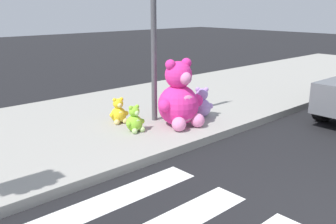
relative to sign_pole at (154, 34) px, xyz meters
The scene contains 7 objects.
sidewalk 2.19m from the sign_pole, 141.29° to the left, with size 28.00×4.40×0.15m, color #9E9B93.
sign_pole is the anchor object (origin of this frame).
plush_pink_large 1.33m from the sign_pole, 78.26° to the right, with size 0.98×0.89×1.28m.
plush_yellow 1.66m from the sign_pole, 152.52° to the left, with size 0.38×0.35×0.50m.
plush_brown 1.62m from the sign_pole, ahead, with size 0.43×0.39×0.56m.
plush_lime 1.70m from the sign_pole, 157.23° to the right, with size 0.38×0.34×0.49m.
plush_lavender 1.75m from the sign_pole, 28.70° to the right, with size 0.45×0.45×0.63m.
Camera 1 is at (-3.63, -1.07, 2.35)m, focal length 39.74 mm.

